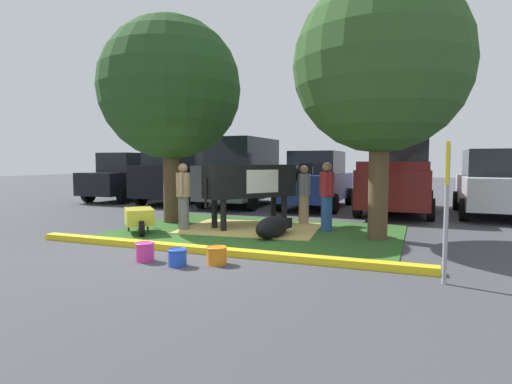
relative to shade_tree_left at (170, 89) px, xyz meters
name	(u,v)px	position (x,y,z in m)	size (l,w,h in m)	color
ground_plane	(197,247)	(2.27, -2.59, -3.58)	(80.00, 80.00, 0.00)	#424247
grass_island	(257,232)	(2.71, -0.55, -3.57)	(6.49, 4.56, 0.02)	#2D5B23
curb_yellow	(208,250)	(2.71, -2.98, -3.52)	(7.69, 0.24, 0.12)	yellow
hay_bedding	(251,229)	(2.44, -0.26, -3.55)	(3.20, 2.40, 0.04)	tan
shade_tree_left	(170,89)	(0.00, 0.00, 0.00)	(3.75, 3.75, 5.47)	#4C3823
shade_tree_right	(381,66)	(5.42, -0.45, 0.06)	(3.64, 3.64, 5.48)	brown
cow_holstein	(254,181)	(2.38, 0.03, -2.41)	(2.20, 2.71, 1.62)	black
calf_lying	(273,227)	(3.30, -1.14, -3.34)	(0.68, 1.33, 0.48)	black
person_handler	(183,195)	(1.01, -1.05, -2.71)	(0.34, 0.51, 1.62)	slate
person_visitor_near	(304,193)	(3.43, 0.91, -2.74)	(0.34, 0.46, 1.56)	#9E7F5B
person_visitor_far	(327,194)	(4.20, 0.14, -2.69)	(0.34, 0.45, 1.64)	#23478C
wheelbarrow	(139,217)	(0.26, -1.74, -3.19)	(1.32, 1.37, 0.63)	gold
parking_sign	(447,184)	(6.58, -3.44, -2.22)	(0.07, 0.44, 1.92)	#99999E
bucket_pink	(145,251)	(2.01, -3.88, -3.41)	(0.32, 0.32, 0.31)	#EA3893
bucket_blue	(177,257)	(2.69, -3.95, -3.43)	(0.32, 0.32, 0.27)	blue
bucket_orange	(217,255)	(3.21, -3.61, -3.43)	(0.34, 0.34, 0.28)	orange
sedan_red	(129,177)	(-5.40, 4.96, -2.59)	(2.05, 4.42, 2.02)	black
suv_black	(183,171)	(-2.70, 4.95, -2.31)	(2.15, 4.62, 2.52)	black
suv_dark_grey	(244,172)	(0.07, 4.76, -2.31)	(2.15, 4.62, 2.52)	#4C5156
sedan_blue	(317,180)	(2.81, 5.01, -2.59)	(2.05, 4.42, 2.02)	navy
pickup_truck_maroon	(398,178)	(5.55, 4.79, -2.46)	(2.26, 5.42, 2.42)	maroon
sedan_silver	(494,184)	(8.30, 4.74, -2.59)	(2.05, 4.42, 2.02)	silver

